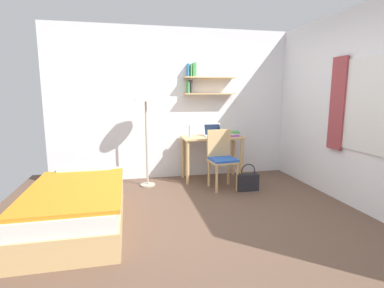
{
  "coord_description": "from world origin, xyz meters",
  "views": [
    {
      "loc": [
        -0.88,
        -3.14,
        1.5
      ],
      "look_at": [
        -0.08,
        0.51,
        0.85
      ],
      "focal_mm": 27.62,
      "sensor_mm": 36.0,
      "label": 1
    }
  ],
  "objects": [
    {
      "name": "ground_plane",
      "position": [
        0.0,
        0.0,
        0.0
      ],
      "size": [
        5.28,
        5.28,
        0.0
      ],
      "primitive_type": "plane",
      "color": "brown"
    },
    {
      "name": "wall_back",
      "position": [
        0.01,
        2.02,
        1.31
      ],
      "size": [
        4.4,
        0.27,
        2.6
      ],
      "color": "white",
      "rests_on": "ground_plane"
    },
    {
      "name": "wall_right",
      "position": [
        2.02,
        0.0,
        1.3
      ],
      "size": [
        0.1,
        4.4,
        2.6
      ],
      "color": "white",
      "rests_on": "ground_plane"
    },
    {
      "name": "bed",
      "position": [
        -1.47,
        0.27,
        0.24
      ],
      "size": [
        0.99,
        1.85,
        0.54
      ],
      "color": "tan",
      "rests_on": "ground_plane"
    },
    {
      "name": "desk",
      "position": [
        0.53,
        1.7,
        0.61
      ],
      "size": [
        1.04,
        0.52,
        0.76
      ],
      "color": "tan",
      "rests_on": "ground_plane"
    },
    {
      "name": "desk_chair",
      "position": [
        0.56,
        1.22,
        0.5
      ],
      "size": [
        0.45,
        0.44,
        0.92
      ],
      "color": "tan",
      "rests_on": "ground_plane"
    },
    {
      "name": "standing_lamp",
      "position": [
        -0.59,
        1.56,
        1.4
      ],
      "size": [
        0.39,
        0.39,
        1.6
      ],
      "color": "#B2A893",
      "rests_on": "ground_plane"
    },
    {
      "name": "laptop",
      "position": [
        0.56,
        1.74,
        0.81
      ],
      "size": [
        0.31,
        0.24,
        0.22
      ],
      "color": "#B7BABF",
      "rests_on": "desk"
    },
    {
      "name": "water_bottle",
      "position": [
        0.14,
        1.65,
        0.86
      ],
      "size": [
        0.06,
        0.06,
        0.21
      ],
      "primitive_type": "cylinder",
      "color": "silver",
      "rests_on": "desk"
    },
    {
      "name": "book_stack",
      "position": [
        0.91,
        1.66,
        0.8
      ],
      "size": [
        0.2,
        0.24,
        0.09
      ],
      "color": "purple",
      "rests_on": "desk"
    },
    {
      "name": "handbag",
      "position": [
        0.91,
        0.97,
        0.15
      ],
      "size": [
        0.33,
        0.11,
        0.43
      ],
      "color": "#232328",
      "rests_on": "ground_plane"
    }
  ]
}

